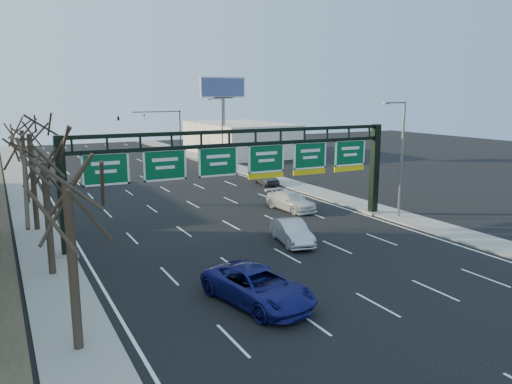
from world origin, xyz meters
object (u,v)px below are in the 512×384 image
car_white_wagon (291,201)px  car_silver_sedan (292,232)px  sign_gantry (245,166)px  car_blue_suv (258,286)px

car_white_wagon → car_silver_sedan: bearing=-128.0°
sign_gantry → car_silver_sedan: bearing=-70.2°
sign_gantry → car_white_wagon: (6.38, 4.25, -3.88)m
car_white_wagon → car_blue_suv: bearing=-132.9°
sign_gantry → car_silver_sedan: sign_gantry is taller
car_silver_sedan → car_white_wagon: 9.58m
sign_gantry → car_blue_suv: bearing=-113.7°
car_silver_sedan → car_white_wagon: (4.96, 8.20, -0.01)m
car_blue_suv → car_white_wagon: 19.26m
sign_gantry → car_blue_suv: sign_gantry is taller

